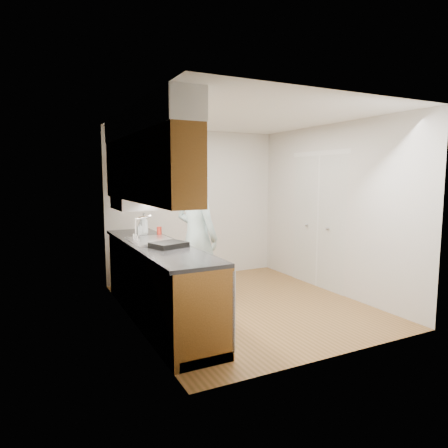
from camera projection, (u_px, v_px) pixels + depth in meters
name	position (u px, v px, depth m)	size (l,w,h in m)	color
floor	(244.00, 305.00, 5.41)	(3.50, 3.50, 0.00)	olive
ceiling	(245.00, 116.00, 5.11)	(3.50, 3.50, 0.00)	white
wall_left	(131.00, 219.00, 4.59)	(0.02, 3.50, 2.50)	beige
wall_right	(332.00, 209.00, 5.93)	(0.02, 3.50, 2.50)	beige
wall_back	(194.00, 205.00, 6.81)	(3.00, 0.02, 2.50)	beige
counter	(158.00, 280.00, 4.82)	(0.64, 2.80, 1.30)	brown
upper_cabinets	(143.00, 158.00, 4.62)	(0.47, 2.80, 1.21)	brown
closet_door	(318.00, 222.00, 6.22)	(0.02, 1.22, 2.05)	silver
floor_mat	(197.00, 304.00, 5.42)	(0.54, 0.92, 0.02)	#606062
person	(197.00, 228.00, 5.30)	(0.73, 0.49, 2.07)	#92AFB2
soap_bottle_a	(144.00, 224.00, 5.47)	(0.11, 0.11, 0.30)	silver
soap_bottle_b	(140.00, 228.00, 5.45)	(0.08, 0.08, 0.17)	silver
soap_bottle_c	(142.00, 227.00, 5.61)	(0.14, 0.14, 0.17)	silver
soda_can	(159.00, 231.00, 5.38)	(0.07, 0.07, 0.12)	#B52B1F
dish_rack	(169.00, 245.00, 4.50)	(0.36, 0.31, 0.06)	black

